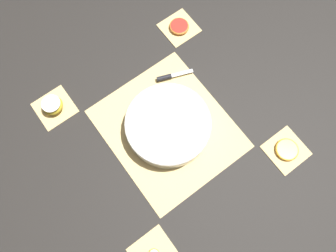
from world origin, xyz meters
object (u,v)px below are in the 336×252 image
object	(u,v)px
paring_knife	(166,77)
orange_slice_whole	(287,150)
fruit_salad_bowl	(168,125)
apple_half	(52,105)
grapefruit_slice	(179,26)

from	to	relation	value
paring_knife	orange_slice_whole	size ratio (longest dim) A/B	1.66
fruit_salad_bowl	apple_half	world-z (taller)	fruit_salad_bowl
orange_slice_whole	grapefruit_slice	size ratio (longest dim) A/B	1.04
orange_slice_whole	grapefruit_slice	xyz separation A→B (m)	(0.63, 0.00, 0.00)
fruit_salad_bowl	paring_knife	world-z (taller)	fruit_salad_bowl
paring_knife	orange_slice_whole	world-z (taller)	paring_knife
fruit_salad_bowl	apple_half	size ratio (longest dim) A/B	4.06
paring_knife	orange_slice_whole	xyz separation A→B (m)	(-0.48, -0.18, -0.00)
paring_knife	grapefruit_slice	xyz separation A→B (m)	(0.15, -0.18, -0.00)
orange_slice_whole	apple_half	bearing A→B (deg)	42.57
apple_half	orange_slice_whole	size ratio (longest dim) A/B	0.90
paring_knife	apple_half	size ratio (longest dim) A/B	1.84
apple_half	grapefruit_slice	size ratio (longest dim) A/B	0.94
fruit_salad_bowl	paring_knife	xyz separation A→B (m)	(0.16, -0.11, -0.03)
orange_slice_whole	grapefruit_slice	bearing A→B (deg)	0.00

